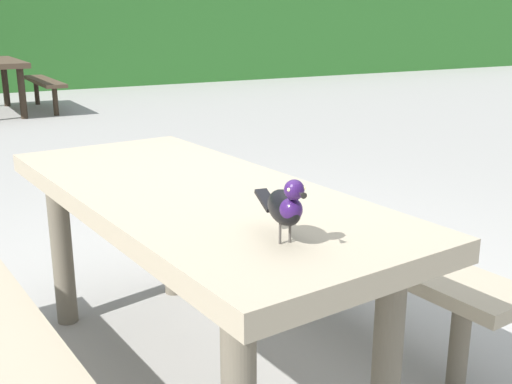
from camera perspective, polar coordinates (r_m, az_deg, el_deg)
The scene contains 3 objects.
ground_plane at distance 2.75m, azimuth -1.62°, elevation -12.57°, with size 60.00×60.00×0.00m, color gray.
picnic_table_foreground at distance 2.21m, azimuth -5.82°, elevation -4.13°, with size 1.84×1.87×0.74m.
bird_grackle at distance 1.58m, azimuth 2.78°, elevation -1.29°, with size 0.09×0.29×0.18m.
Camera 1 is at (-1.11, -2.15, 1.31)m, focal length 43.24 mm.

